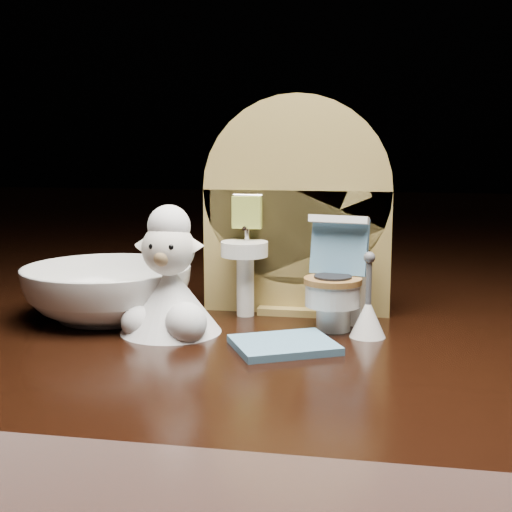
{
  "coord_description": "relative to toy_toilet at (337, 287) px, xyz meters",
  "views": [
    {
      "loc": [
        0.06,
        -0.42,
        0.12
      ],
      "look_at": [
        -0.02,
        0.02,
        0.05
      ],
      "focal_mm": 50.0,
      "sensor_mm": 36.0,
      "label": 1
    }
  ],
  "objects": [
    {
      "name": "ceramic_bowl",
      "position": [
        -0.15,
        -0.0,
        -0.01
      ],
      "size": [
        0.14,
        0.14,
        0.04
      ],
      "primitive_type": "imported",
      "rotation": [
        0.0,
        0.0,
        0.23
      ],
      "color": "white",
      "rests_on": "ground"
    },
    {
      "name": "toilet_brush",
      "position": [
        0.02,
        -0.02,
        -0.01
      ],
      "size": [
        0.02,
        0.02,
        0.05
      ],
      "color": "white",
      "rests_on": "ground"
    },
    {
      "name": "bath_mat",
      "position": [
        -0.03,
        -0.05,
        -0.02
      ],
      "size": [
        0.07,
        0.07,
        0.0
      ],
      "primitive_type": "cube",
      "rotation": [
        0.0,
        0.0,
        0.47
      ],
      "color": "#5789AC",
      "rests_on": "ground"
    },
    {
      "name": "plush_lamb",
      "position": [
        -0.1,
        -0.03,
        0.0
      ],
      "size": [
        0.06,
        0.06,
        0.08
      ],
      "rotation": [
        0.0,
        0.0,
        0.0
      ],
      "color": "white",
      "rests_on": "ground"
    },
    {
      "name": "backdrop_panel",
      "position": [
        -0.03,
        0.04,
        0.04
      ],
      "size": [
        0.13,
        0.05,
        0.15
      ],
      "color": "olive",
      "rests_on": "ground"
    },
    {
      "name": "toy_toilet",
      "position": [
        0.0,
        0.0,
        0.0
      ],
      "size": [
        0.04,
        0.05,
        0.07
      ],
      "rotation": [
        0.0,
        0.0,
        -0.19
      ],
      "color": "white",
      "rests_on": "ground"
    }
  ]
}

